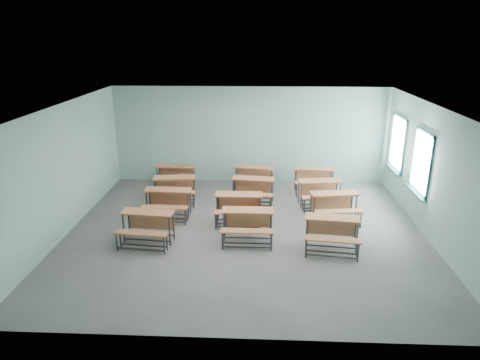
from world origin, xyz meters
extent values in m
cube|color=slate|center=(0.00, 0.00, -0.01)|extent=(9.00, 8.00, 0.02)
cube|color=white|center=(0.00, 0.00, 3.21)|extent=(9.00, 8.00, 0.02)
cube|color=#96BBB4|center=(0.00, 4.01, 1.60)|extent=(9.00, 0.02, 3.20)
cube|color=#96BBB4|center=(0.00, -4.01, 1.60)|extent=(9.00, 0.02, 3.20)
cube|color=#96BBB4|center=(-4.51, 0.00, 1.60)|extent=(0.02, 8.00, 3.20)
cube|color=#96BBB4|center=(4.51, 0.00, 1.60)|extent=(0.02, 8.00, 3.20)
cube|color=#1B4E4E|center=(4.47, 2.80, 0.93)|extent=(0.06, 1.20, 0.06)
cube|color=#1B4E4E|center=(4.47, 2.80, 2.47)|extent=(0.06, 1.20, 0.06)
cube|color=#1B4E4E|center=(4.47, 2.23, 1.70)|extent=(0.06, 0.06, 1.60)
cube|color=#1B4E4E|center=(4.47, 3.37, 1.70)|extent=(0.06, 0.06, 1.60)
cube|color=#1B4E4E|center=(4.47, 2.80, 1.70)|extent=(0.04, 0.04, 1.48)
cube|color=#1B4E4E|center=(4.47, 2.80, 1.70)|extent=(0.04, 1.08, 0.04)
cube|color=#1B4E4E|center=(4.43, 2.80, 0.87)|extent=(0.14, 1.28, 0.04)
cube|color=white|center=(4.50, 2.80, 1.70)|extent=(0.01, 1.08, 1.48)
cube|color=#1B4E4E|center=(4.47, 0.80, 0.93)|extent=(0.06, 1.20, 0.06)
cube|color=#1B4E4E|center=(4.47, 0.80, 2.47)|extent=(0.06, 1.20, 0.06)
cube|color=#1B4E4E|center=(4.47, 0.23, 1.70)|extent=(0.06, 0.06, 1.60)
cube|color=#1B4E4E|center=(4.47, 1.37, 1.70)|extent=(0.06, 0.06, 1.60)
cube|color=#1B4E4E|center=(4.47, 0.80, 1.70)|extent=(0.04, 0.04, 1.48)
cube|color=#1B4E4E|center=(4.47, 0.80, 1.70)|extent=(0.04, 1.08, 0.04)
cube|color=#1B4E4E|center=(4.43, 0.80, 0.87)|extent=(0.14, 1.28, 0.04)
cube|color=white|center=(4.50, 0.80, 1.70)|extent=(0.01, 1.08, 1.48)
cube|color=#A8623C|center=(-2.32, -0.57, 0.76)|extent=(1.28, 0.53, 0.04)
cube|color=#A8623C|center=(-2.30, -0.38, 0.44)|extent=(1.18, 0.14, 0.43)
cylinder|color=#393B3E|center=(-2.90, -0.68, 0.37)|extent=(0.04, 0.04, 0.74)
cylinder|color=#393B3E|center=(-1.77, -0.79, 0.37)|extent=(0.04, 0.04, 0.74)
cylinder|color=#393B3E|center=(-2.87, -0.35, 0.37)|extent=(0.04, 0.04, 0.74)
cylinder|color=#393B3E|center=(-1.74, -0.46, 0.37)|extent=(0.04, 0.04, 0.74)
cube|color=#393B3E|center=(-2.34, -0.73, 0.10)|extent=(1.14, 0.14, 0.03)
cube|color=#393B3E|center=(-2.30, -0.40, 0.10)|extent=(1.14, 0.14, 0.03)
cube|color=#A8623C|center=(-2.37, -1.06, 0.45)|extent=(1.26, 0.38, 0.04)
cylinder|color=#393B3E|center=(-2.94, -1.11, 0.21)|extent=(0.04, 0.04, 0.43)
cylinder|color=#393B3E|center=(-1.81, -1.22, 0.21)|extent=(0.04, 0.04, 0.43)
cylinder|color=#393B3E|center=(-2.93, -0.91, 0.21)|extent=(0.04, 0.04, 0.43)
cylinder|color=#393B3E|center=(-1.79, -1.02, 0.21)|extent=(0.04, 0.04, 0.43)
cube|color=#393B3E|center=(-2.38, -1.16, 0.08)|extent=(1.14, 0.14, 0.03)
cube|color=#393B3E|center=(-2.36, -0.97, 0.08)|extent=(1.14, 0.14, 0.03)
cube|color=#A8623C|center=(0.07, -0.34, 0.76)|extent=(1.25, 0.42, 0.04)
cube|color=#A8623C|center=(0.07, -0.15, 0.44)|extent=(1.18, 0.03, 0.43)
cylinder|color=#393B3E|center=(-0.50, -0.51, 0.37)|extent=(0.04, 0.04, 0.74)
cylinder|color=#393B3E|center=(0.64, -0.51, 0.37)|extent=(0.04, 0.04, 0.74)
cylinder|color=#393B3E|center=(-0.50, -0.17, 0.37)|extent=(0.04, 0.04, 0.74)
cylinder|color=#393B3E|center=(0.64, -0.18, 0.37)|extent=(0.04, 0.04, 0.74)
cube|color=#393B3E|center=(0.07, -0.51, 0.10)|extent=(1.14, 0.04, 0.03)
cube|color=#393B3E|center=(0.07, -0.18, 0.10)|extent=(1.14, 0.04, 0.03)
cube|color=#A8623C|center=(0.07, -0.84, 0.45)|extent=(1.24, 0.27, 0.04)
cylinder|color=#393B3E|center=(-0.50, -0.94, 0.21)|extent=(0.04, 0.04, 0.43)
cylinder|color=#393B3E|center=(0.64, -0.94, 0.21)|extent=(0.04, 0.04, 0.43)
cylinder|color=#393B3E|center=(-0.50, -0.74, 0.21)|extent=(0.04, 0.04, 0.43)
cylinder|color=#393B3E|center=(0.64, -0.75, 0.21)|extent=(0.04, 0.04, 0.43)
cube|color=#393B3E|center=(0.07, -0.94, 0.08)|extent=(1.14, 0.04, 0.03)
cube|color=#393B3E|center=(0.07, -0.74, 0.08)|extent=(1.14, 0.04, 0.03)
cube|color=#A8623C|center=(2.04, -0.70, 0.76)|extent=(1.28, 0.55, 0.04)
cube|color=#A8623C|center=(2.07, -0.51, 0.44)|extent=(1.18, 0.16, 0.43)
cylinder|color=#393B3E|center=(1.46, -0.79, 0.37)|extent=(0.04, 0.04, 0.74)
cylinder|color=#393B3E|center=(2.59, -0.93, 0.37)|extent=(0.04, 0.04, 0.74)
cylinder|color=#393B3E|center=(1.50, -0.47, 0.37)|extent=(0.04, 0.04, 0.74)
cylinder|color=#393B3E|center=(2.63, -0.60, 0.37)|extent=(0.04, 0.04, 0.74)
cube|color=#393B3E|center=(2.02, -0.86, 0.10)|extent=(1.14, 0.16, 0.03)
cube|color=#393B3E|center=(2.06, -0.53, 0.10)|extent=(1.14, 0.16, 0.03)
cube|color=#A8623C|center=(1.99, -1.19, 0.45)|extent=(1.26, 0.40, 0.04)
cylinder|color=#393B3E|center=(1.41, -1.22, 0.21)|extent=(0.04, 0.04, 0.43)
cylinder|color=#393B3E|center=(2.54, -1.35, 0.21)|extent=(0.04, 0.04, 0.43)
cylinder|color=#393B3E|center=(1.43, -1.03, 0.21)|extent=(0.04, 0.04, 0.43)
cylinder|color=#393B3E|center=(2.56, -1.16, 0.21)|extent=(0.04, 0.04, 0.43)
cube|color=#393B3E|center=(1.98, -1.29, 0.08)|extent=(1.14, 0.16, 0.03)
cube|color=#393B3E|center=(2.00, -1.09, 0.08)|extent=(1.14, 0.16, 0.03)
cube|color=#A8623C|center=(-2.15, 0.98, 0.76)|extent=(1.25, 0.45, 0.04)
cube|color=#A8623C|center=(-2.15, 1.17, 0.44)|extent=(1.18, 0.05, 0.43)
cylinder|color=#393B3E|center=(-2.73, 0.83, 0.37)|extent=(0.04, 0.04, 0.74)
cylinder|color=#393B3E|center=(-1.59, 0.80, 0.37)|extent=(0.04, 0.04, 0.74)
cylinder|color=#393B3E|center=(-2.72, 1.16, 0.37)|extent=(0.04, 0.04, 0.74)
cylinder|color=#393B3E|center=(-1.58, 1.13, 0.37)|extent=(0.04, 0.04, 0.74)
cube|color=#393B3E|center=(-2.16, 0.82, 0.10)|extent=(1.14, 0.06, 0.03)
cube|color=#393B3E|center=(-2.15, 1.15, 0.10)|extent=(1.14, 0.06, 0.03)
cube|color=#A8623C|center=(-2.17, 0.49, 0.45)|extent=(1.25, 0.29, 0.04)
cylinder|color=#393B3E|center=(-2.74, 0.40, 0.21)|extent=(0.04, 0.04, 0.43)
cylinder|color=#393B3E|center=(-1.60, 0.37, 0.21)|extent=(0.04, 0.04, 0.43)
cylinder|color=#393B3E|center=(-2.73, 0.60, 0.21)|extent=(0.04, 0.04, 0.43)
cylinder|color=#393B3E|center=(-1.59, 0.57, 0.21)|extent=(0.04, 0.04, 0.43)
cube|color=#393B3E|center=(-2.17, 0.39, 0.08)|extent=(1.14, 0.06, 0.03)
cube|color=#393B3E|center=(-2.16, 0.58, 0.08)|extent=(1.14, 0.06, 0.03)
cube|color=#A8623C|center=(-0.20, 0.72, 0.76)|extent=(1.24, 0.42, 0.04)
cube|color=#A8623C|center=(-0.20, 0.91, 0.44)|extent=(1.18, 0.02, 0.43)
cylinder|color=#393B3E|center=(-0.77, 0.56, 0.37)|extent=(0.04, 0.04, 0.74)
cylinder|color=#393B3E|center=(0.37, 0.55, 0.37)|extent=(0.04, 0.04, 0.74)
cylinder|color=#393B3E|center=(-0.77, 0.89, 0.37)|extent=(0.04, 0.04, 0.74)
cylinder|color=#393B3E|center=(0.37, 0.88, 0.37)|extent=(0.04, 0.04, 0.74)
cube|color=#393B3E|center=(-0.20, 0.55, 0.10)|extent=(1.14, 0.03, 0.03)
cube|color=#393B3E|center=(-0.20, 0.89, 0.10)|extent=(1.14, 0.03, 0.03)
cube|color=#A8623C|center=(-0.20, 0.22, 0.45)|extent=(1.24, 0.26, 0.04)
cylinder|color=#393B3E|center=(-0.77, 0.13, 0.21)|extent=(0.04, 0.04, 0.43)
cylinder|color=#393B3E|center=(0.37, 0.12, 0.21)|extent=(0.04, 0.04, 0.43)
cylinder|color=#393B3E|center=(-0.77, 0.32, 0.21)|extent=(0.04, 0.04, 0.43)
cylinder|color=#393B3E|center=(0.37, 0.32, 0.21)|extent=(0.04, 0.04, 0.43)
cube|color=#393B3E|center=(-0.20, 0.12, 0.08)|extent=(1.14, 0.03, 0.03)
cube|color=#393B3E|center=(-0.20, 0.32, 0.08)|extent=(1.14, 0.03, 0.03)
cube|color=#A8623C|center=(2.34, 0.92, 0.76)|extent=(1.29, 0.57, 0.04)
cube|color=#A8623C|center=(2.32, 1.11, 0.44)|extent=(1.17, 0.17, 0.43)
cylinder|color=#393B3E|center=(1.80, 0.69, 0.37)|extent=(0.04, 0.04, 0.74)
cylinder|color=#393B3E|center=(2.93, 0.83, 0.37)|extent=(0.04, 0.04, 0.74)
cylinder|color=#393B3E|center=(1.76, 1.02, 0.37)|extent=(0.04, 0.04, 0.74)
cylinder|color=#393B3E|center=(2.89, 1.16, 0.37)|extent=(0.04, 0.04, 0.74)
cube|color=#393B3E|center=(2.36, 0.76, 0.10)|extent=(1.13, 0.17, 0.03)
cube|color=#393B3E|center=(2.32, 1.09, 0.10)|extent=(1.13, 0.17, 0.03)
cube|color=#A8623C|center=(2.41, 0.43, 0.45)|extent=(1.27, 0.41, 0.04)
cylinder|color=#393B3E|center=(1.85, 0.26, 0.21)|extent=(0.04, 0.04, 0.43)
cylinder|color=#393B3E|center=(2.98, 0.40, 0.21)|extent=(0.04, 0.04, 0.43)
cylinder|color=#393B3E|center=(1.83, 0.46, 0.21)|extent=(0.04, 0.04, 0.43)
cylinder|color=#393B3E|center=(2.96, 0.60, 0.21)|extent=(0.04, 0.04, 0.43)
cube|color=#393B3E|center=(2.42, 0.33, 0.08)|extent=(1.13, 0.17, 0.03)
cube|color=#393B3E|center=(2.39, 0.53, 0.08)|extent=(1.13, 0.17, 0.03)
cube|color=#A8623C|center=(-2.18, 2.04, 0.76)|extent=(1.29, 0.57, 0.04)
cube|color=#A8623C|center=(-2.21, 2.23, 0.44)|extent=(1.17, 0.17, 0.43)
cylinder|color=#393B3E|center=(-2.72, 1.80, 0.37)|extent=(0.04, 0.04, 0.74)
cylinder|color=#393B3E|center=(-1.59, 1.95, 0.37)|extent=(0.04, 0.04, 0.74)
cylinder|color=#393B3E|center=(-2.77, 2.13, 0.37)|extent=(0.04, 0.04, 0.74)
cylinder|color=#393B3E|center=(-1.64, 2.28, 0.37)|extent=(0.04, 0.04, 0.74)
cube|color=#393B3E|center=(-2.16, 1.87, 0.10)|extent=(1.13, 0.18, 0.03)
cube|color=#393B3E|center=(-2.20, 2.20, 0.10)|extent=(1.13, 0.18, 0.03)
cube|color=#A8623C|center=(-2.12, 1.55, 0.45)|extent=(1.27, 0.42, 0.04)
cylinder|color=#393B3E|center=(-2.67, 1.37, 0.21)|extent=(0.04, 0.04, 0.43)
cylinder|color=#393B3E|center=(-1.54, 1.52, 0.21)|extent=(0.04, 0.04, 0.43)
cylinder|color=#393B3E|center=(-2.69, 1.57, 0.21)|extent=(0.04, 0.04, 0.43)
cylinder|color=#393B3E|center=(-1.56, 1.72, 0.21)|extent=(0.04, 0.04, 0.43)
cube|color=#393B3E|center=(-2.10, 1.45, 0.08)|extent=(1.13, 0.18, 0.03)
cube|color=#393B3E|center=(-2.13, 1.64, 0.08)|extent=(1.13, 0.18, 0.03)
cube|color=#A8623C|center=(0.16, 2.05, 0.76)|extent=(1.28, 0.55, 0.04)
cube|color=#A8623C|center=(0.18, 2.24, 0.44)|extent=(1.18, 0.15, 0.43)
cylinder|color=#393B3E|center=(-0.42, 1.95, 0.37)|extent=(0.04, 0.04, 0.74)
cylinder|color=#393B3E|center=(0.71, 1.82, 0.37)|extent=(0.04, 0.04, 0.74)
cylinder|color=#393B3E|center=(-0.39, 2.28, 0.37)|extent=(0.04, 0.04, 0.74)
cylinder|color=#393B3E|center=(0.74, 2.15, 0.37)|extent=(0.04, 0.04, 0.74)
cube|color=#393B3E|center=(0.14, 1.89, 0.10)|extent=(1.14, 0.16, 0.03)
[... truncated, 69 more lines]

